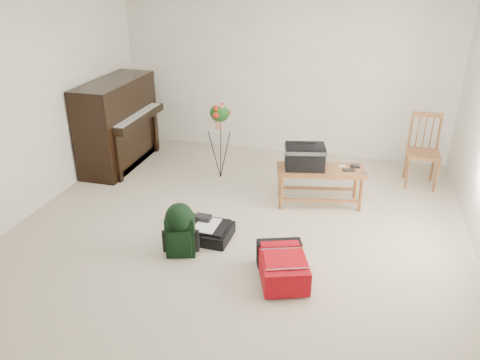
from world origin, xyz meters
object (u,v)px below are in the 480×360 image
(bench, at_px, (310,160))
(green_backpack, at_px, (180,227))
(dining_chair, at_px, (423,152))
(piano, at_px, (119,125))
(black_duffel, at_px, (206,231))
(red_suitcase, at_px, (284,264))
(flower_stand, at_px, (220,142))

(bench, distance_m, green_backpack, 1.88)
(dining_chair, bearing_deg, green_backpack, -136.44)
(piano, xyz_separation_m, black_duffel, (1.88, -1.66, -0.52))
(piano, xyz_separation_m, green_backpack, (1.74, -2.04, -0.28))
(red_suitcase, height_order, flower_stand, flower_stand)
(bench, distance_m, black_duffel, 1.56)
(black_duffel, relative_size, green_backpack, 0.97)
(red_suitcase, distance_m, green_backpack, 1.10)
(dining_chair, xyz_separation_m, green_backpack, (-2.49, -2.43, -0.15))
(bench, relative_size, black_duffel, 2.00)
(black_duffel, bearing_deg, flower_stand, 103.57)
(dining_chair, height_order, flower_stand, flower_stand)
(bench, height_order, dining_chair, dining_chair)
(bench, xyz_separation_m, dining_chair, (1.39, 0.93, -0.11))
(red_suitcase, relative_size, flower_stand, 0.69)
(bench, bearing_deg, black_duffel, -142.72)
(red_suitcase, height_order, green_backpack, green_backpack)
(green_backpack, height_order, flower_stand, flower_stand)
(piano, bearing_deg, dining_chair, 5.30)
(red_suitcase, bearing_deg, piano, 123.53)
(piano, bearing_deg, bench, -10.78)
(bench, distance_m, red_suitcase, 1.65)
(black_duffel, distance_m, flower_stand, 1.65)
(red_suitcase, relative_size, black_duffel, 1.32)
(black_duffel, distance_m, green_backpack, 0.47)
(piano, height_order, black_duffel, piano)
(black_duffel, bearing_deg, piano, 140.69)
(dining_chair, height_order, black_duffel, dining_chair)
(bench, height_order, red_suitcase, bench)
(red_suitcase, height_order, black_duffel, red_suitcase)
(black_duffel, relative_size, flower_stand, 0.52)
(dining_chair, bearing_deg, flower_stand, -170.21)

